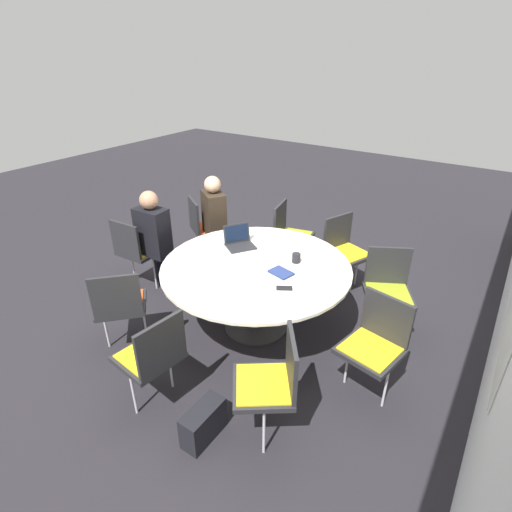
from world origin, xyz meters
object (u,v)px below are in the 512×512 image
(chair_7, at_px, (344,247))
(spiral_notebook, at_px, (281,273))
(chair_4, at_px, (273,378))
(coffee_cup, at_px, (296,258))
(handbag, at_px, (203,423))
(chair_0, at_px, (204,224))
(chair_2, at_px, (120,302))
(chair_8, at_px, (289,231))
(chair_3, at_px, (153,353))
(laptop, at_px, (239,241))
(cell_phone, at_px, (284,288))
(chair_1, at_px, (136,247))
(person_0, at_px, (215,216))
(chair_5, at_px, (376,340))
(chair_6, at_px, (388,285))
(person_1, at_px, (154,234))

(chair_7, relative_size, spiral_notebook, 3.67)
(chair_4, relative_size, coffee_cup, 9.61)
(chair_4, distance_m, handbag, 0.64)
(chair_0, bearing_deg, chair_2, -40.24)
(chair_8, height_order, handbag, chair_8)
(chair_0, distance_m, chair_3, 2.45)
(chair_4, xyz_separation_m, handbag, (0.32, -0.39, -0.39))
(laptop, distance_m, cell_phone, 0.94)
(cell_phone, distance_m, handbag, 1.25)
(chair_1, relative_size, chair_2, 1.00)
(person_0, height_order, spiral_notebook, person_0)
(chair_8, relative_size, cell_phone, 5.64)
(chair_5, bearing_deg, chair_4, 71.89)
(chair_5, xyz_separation_m, chair_6, (-0.86, -0.18, 0.00))
(chair_1, xyz_separation_m, cell_phone, (0.06, 2.01, 0.20))
(chair_0, height_order, chair_5, same)
(coffee_cup, bearing_deg, chair_8, -147.10)
(chair_0, height_order, person_0, person_0)
(chair_6, distance_m, person_0, 2.21)
(chair_6, bearing_deg, chair_1, -11.54)
(chair_0, distance_m, chair_6, 2.45)
(chair_1, xyz_separation_m, person_1, (-0.10, 0.24, 0.19))
(laptop, xyz_separation_m, handbag, (1.56, 0.82, -0.64))
(chair_4, distance_m, spiral_notebook, 1.14)
(spiral_notebook, bearing_deg, person_0, -118.10)
(chair_7, xyz_separation_m, handbag, (2.52, 0.02, -0.39))
(chair_7, bearing_deg, chair_4, 32.00)
(coffee_cup, bearing_deg, person_1, -78.74)
(chair_5, relative_size, person_0, 0.72)
(chair_6, bearing_deg, person_1, -12.03)
(chair_3, bearing_deg, chair_6, -24.51)
(chair_5, xyz_separation_m, person_0, (-0.93, -2.38, 0.19))
(chair_1, distance_m, chair_8, 1.85)
(chair_0, distance_m, chair_7, 1.81)
(handbag, bearing_deg, chair_2, -104.86)
(spiral_notebook, height_order, handbag, spiral_notebook)
(chair_0, xyz_separation_m, chair_7, (-0.41, 1.77, 0.00))
(chair_4, height_order, spiral_notebook, chair_4)
(chair_1, bearing_deg, chair_6, 14.21)
(coffee_cup, relative_size, handbag, 0.25)
(person_0, xyz_separation_m, coffee_cup, (0.47, 1.40, 0.05))
(chair_7, distance_m, cell_phone, 1.43)
(chair_6, bearing_deg, chair_5, 73.04)
(chair_3, bearing_deg, chair_1, 59.28)
(laptop, bearing_deg, chair_3, -135.25)
(chair_1, bearing_deg, chair_8, 45.30)
(person_0, bearing_deg, chair_3, -29.69)
(chair_0, height_order, chair_1, same)
(chair_7, relative_size, laptop, 2.34)
(chair_4, bearing_deg, person_0, 11.63)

